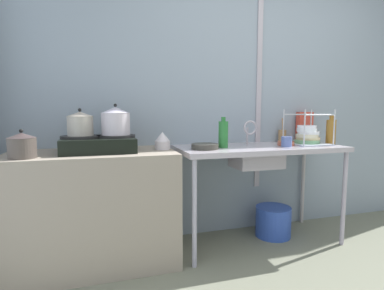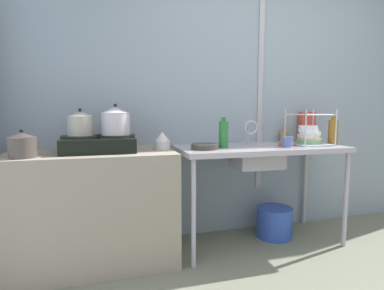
{
  "view_description": "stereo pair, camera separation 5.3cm",
  "coord_description": "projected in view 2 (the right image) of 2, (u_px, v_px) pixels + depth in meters",
  "views": [
    {
      "loc": [
        -1.52,
        -0.98,
        1.13
      ],
      "look_at": [
        -0.83,
        1.32,
        0.86
      ],
      "focal_mm": 28.55,
      "sensor_mm": 36.0,
      "label": 1
    },
    {
      "loc": [
        -1.47,
        -0.99,
        1.13
      ],
      "look_at": [
        -0.83,
        1.32,
        0.86
      ],
      "focal_mm": 28.55,
      "sensor_mm": 36.0,
      "label": 2
    }
  ],
  "objects": [
    {
      "name": "small_bowl_on_drainboard",
      "position": [
        287.0,
        144.0,
        2.61
      ],
      "size": [
        0.14,
        0.14,
        0.04
      ],
      "primitive_type": "cylinder",
      "color": "#BB5A41",
      "rests_on": "counter_sink"
    },
    {
      "name": "bottle_by_sink",
      "position": [
        223.0,
        134.0,
        2.45
      ],
      "size": [
        0.08,
        0.08,
        0.25
      ],
      "color": "#297332",
      "rests_on": "counter_sink"
    },
    {
      "name": "cup_by_rack",
      "position": [
        287.0,
        142.0,
        2.5
      ],
      "size": [
        0.09,
        0.09,
        0.09
      ],
      "primitive_type": "cylinder",
      "color": "#5265A3",
      "rests_on": "counter_sink"
    },
    {
      "name": "cereal_box",
      "position": [
        307.0,
        127.0,
        2.97
      ],
      "size": [
        0.16,
        0.07,
        0.28
      ],
      "primitive_type": "cube",
      "rotation": [
        0.0,
        0.0,
        -0.05
      ],
      "color": "#C74333",
      "rests_on": "counter_sink"
    },
    {
      "name": "utensil_jar",
      "position": [
        284.0,
        136.0,
        2.91
      ],
      "size": [
        0.07,
        0.08,
        0.23
      ],
      "color": "#A57A4D",
      "rests_on": "counter_sink"
    },
    {
      "name": "sink_basin",
      "position": [
        257.0,
        157.0,
        2.54
      ],
      "size": [
        0.39,
        0.28,
        0.18
      ],
      "primitive_type": "cube",
      "color": "#ACA3AD",
      "rests_on": "counter_sink"
    },
    {
      "name": "counter_sink",
      "position": [
        260.0,
        154.0,
        2.58
      ],
      "size": [
        1.4,
        0.62,
        0.84
      ],
      "color": "#ACA3AD",
      "rests_on": "ground"
    },
    {
      "name": "dish_rack",
      "position": [
        309.0,
        136.0,
        2.66
      ],
      "size": [
        0.31,
        0.32,
        0.31
      ],
      "color": "#B6B9C1",
      "rests_on": "counter_sink"
    },
    {
      "name": "wall_metal_strip",
      "position": [
        261.0,
        73.0,
        2.83
      ],
      "size": [
        0.05,
        0.01,
        2.16
      ],
      "primitive_type": "cube",
      "color": "#ACA3AD"
    },
    {
      "name": "stove",
      "position": [
        99.0,
        144.0,
        2.22
      ],
      "size": [
        0.52,
        0.39,
        0.12
      ],
      "color": "black",
      "rests_on": "counter_concrete"
    },
    {
      "name": "bottle_by_rack",
      "position": [
        333.0,
        132.0,
        2.68
      ],
      "size": [
        0.08,
        0.08,
        0.26
      ],
      "color": "brown",
      "rests_on": "counter_sink"
    },
    {
      "name": "pot_on_left_burner",
      "position": [
        80.0,
        124.0,
        2.17
      ],
      "size": [
        0.18,
        0.18,
        0.19
      ],
      "color": "#A69F92",
      "rests_on": "stove"
    },
    {
      "name": "counter_concrete",
      "position": [
        94.0,
        208.0,
        2.26
      ],
      "size": [
        1.18,
        0.62,
        0.84
      ],
      "primitive_type": "cube",
      "color": "gray",
      "rests_on": "ground"
    },
    {
      "name": "wall_back",
      "position": [
        265.0,
        88.0,
        2.92
      ],
      "size": [
        5.33,
        0.1,
        2.7
      ],
      "primitive_type": "cube",
      "color": "#8897A4",
      "rests_on": "ground"
    },
    {
      "name": "pot_on_right_burner",
      "position": [
        116.0,
        121.0,
        2.23
      ],
      "size": [
        0.21,
        0.21,
        0.23
      ],
      "color": "silver",
      "rests_on": "stove"
    },
    {
      "name": "faucet",
      "position": [
        251.0,
        129.0,
        2.63
      ],
      "size": [
        0.13,
        0.07,
        0.22
      ],
      "color": "#ACA3AD",
      "rests_on": "counter_sink"
    },
    {
      "name": "percolator",
      "position": [
        162.0,
        141.0,
        2.35
      ],
      "size": [
        0.12,
        0.12,
        0.14
      ],
      "color": "beige",
      "rests_on": "counter_concrete"
    },
    {
      "name": "frying_pan",
      "position": [
        205.0,
        146.0,
        2.36
      ],
      "size": [
        0.21,
        0.21,
        0.04
      ],
      "primitive_type": "cylinder",
      "color": "#37362F",
      "rests_on": "counter_sink"
    },
    {
      "name": "bucket_on_floor",
      "position": [
        274.0,
        222.0,
        2.75
      ],
      "size": [
        0.31,
        0.31,
        0.27
      ],
      "primitive_type": "cylinder",
      "color": "#2D4CAC",
      "rests_on": "ground"
    },
    {
      "name": "pot_beside_stove",
      "position": [
        22.0,
        145.0,
        1.92
      ],
      "size": [
        0.17,
        0.17,
        0.18
      ],
      "color": "#483F39",
      "rests_on": "counter_concrete"
    }
  ]
}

